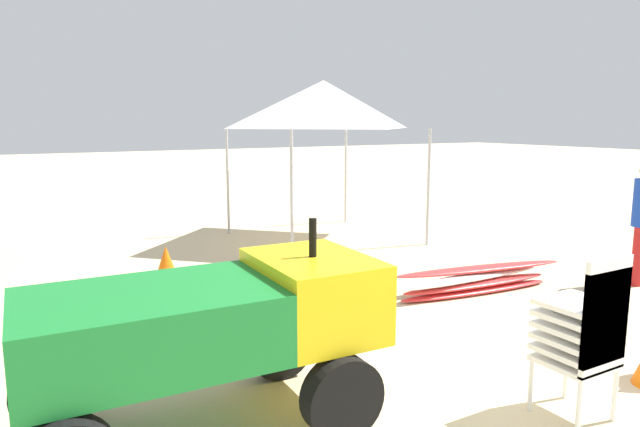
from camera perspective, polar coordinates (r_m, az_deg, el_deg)
ground at (r=5.21m, az=18.51°, el=-16.65°), size 80.00×80.00×0.00m
utility_cart at (r=4.24m, az=-10.63°, el=-10.92°), size 2.59×1.36×1.50m
stacked_plastic_chairs at (r=4.69m, az=25.24°, el=-10.20°), size 0.48×0.48×1.29m
surfboard_pile at (r=7.85m, az=15.28°, el=-6.39°), size 2.69×0.74×0.32m
popup_canopy at (r=10.69m, az=0.35°, el=10.81°), size 2.81×2.81×2.96m
traffic_cone_near at (r=7.98m, az=-15.08°, el=-5.19°), size 0.40×0.40×0.58m
cooler_box at (r=6.72m, az=-8.46°, el=-8.68°), size 0.52×0.38×0.36m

